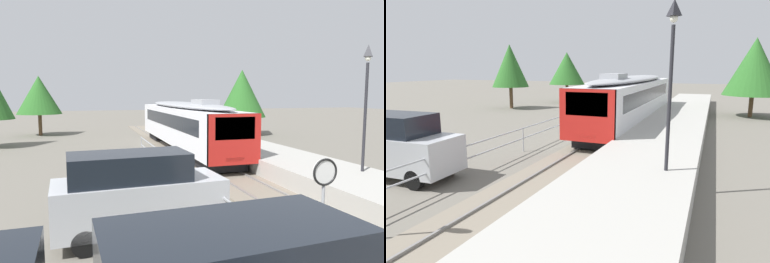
% 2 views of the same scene
% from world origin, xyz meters
% --- Properties ---
extents(ground_plane, '(160.00, 160.00, 0.00)m').
position_xyz_m(ground_plane, '(-3.00, 22.00, 0.00)').
color(ground_plane, '#6B665B').
extents(track_rails, '(3.20, 60.00, 0.14)m').
position_xyz_m(track_rails, '(0.00, 22.00, 0.03)').
color(track_rails, slate).
rests_on(track_rails, ground).
extents(commuter_train, '(2.82, 18.36, 3.74)m').
position_xyz_m(commuter_train, '(0.00, 30.42, 2.14)').
color(commuter_train, silver).
rests_on(commuter_train, track_rails).
extents(station_platform, '(3.90, 60.00, 0.90)m').
position_xyz_m(station_platform, '(3.25, 22.00, 0.45)').
color(station_platform, '#A8A59E').
rests_on(station_platform, ground).
extents(platform_lamp_mid_platform, '(0.34, 0.34, 5.35)m').
position_xyz_m(platform_lamp_mid_platform, '(4.26, 17.58, 4.62)').
color(platform_lamp_mid_platform, '#232328').
rests_on(platform_lamp_mid_platform, station_platform).
extents(speed_limit_sign, '(0.61, 0.10, 2.81)m').
position_xyz_m(speed_limit_sign, '(-2.13, 11.86, 2.12)').
color(speed_limit_sign, '#9EA0A5').
rests_on(speed_limit_sign, ground).
extents(carpark_fence, '(0.06, 36.06, 1.25)m').
position_xyz_m(carpark_fence, '(-3.30, 12.00, 0.91)').
color(carpark_fence, '#9EA0A5').
rests_on(carpark_fence, ground).
extents(parked_van_silver, '(4.99, 2.20, 2.51)m').
position_xyz_m(parked_van_silver, '(-5.68, 15.61, 1.29)').
color(parked_van_silver, '#B7BABF').
rests_on(parked_van_silver, ground).
extents(tree_behind_carpark, '(4.92, 4.92, 6.73)m').
position_xyz_m(tree_behind_carpark, '(8.56, 38.94, 4.30)').
color(tree_behind_carpark, brown).
rests_on(tree_behind_carpark, ground).
extents(tree_distant_left, '(4.38, 4.38, 6.08)m').
position_xyz_m(tree_distant_left, '(-11.40, 44.45, 4.13)').
color(tree_distant_left, brown).
rests_on(tree_distant_left, ground).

